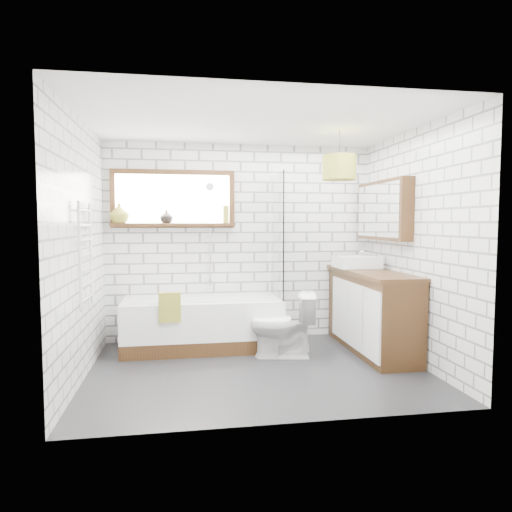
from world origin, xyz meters
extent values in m
cube|color=black|center=(0.00, 0.00, -0.01)|extent=(3.40, 2.60, 0.01)
cube|color=white|center=(0.00, 0.00, 2.50)|extent=(3.40, 2.60, 0.01)
cube|color=white|center=(0.00, 1.30, 1.25)|extent=(3.40, 0.01, 2.50)
cube|color=white|center=(0.00, -1.30, 1.25)|extent=(3.40, 0.01, 2.50)
cube|color=white|center=(-1.70, 0.00, 1.25)|extent=(0.01, 2.60, 2.50)
cube|color=white|center=(1.70, 0.00, 1.25)|extent=(0.01, 2.60, 2.50)
cube|color=black|center=(-0.85, 1.26, 1.80)|extent=(1.52, 0.16, 0.68)
cube|color=white|center=(-1.66, 0.00, 1.20)|extent=(0.06, 0.52, 1.00)
cube|color=black|center=(1.62, 0.60, 1.65)|extent=(0.16, 1.20, 0.70)
cylinder|color=silver|center=(-0.40, 1.26, 1.35)|extent=(0.02, 0.02, 1.30)
cube|color=white|center=(-0.52, 0.89, 0.30)|extent=(1.86, 0.82, 0.60)
cube|color=white|center=(0.39, 0.89, 1.35)|extent=(0.02, 0.72, 1.50)
cube|color=olive|center=(-0.89, 0.48, 0.58)|extent=(0.24, 0.07, 0.33)
cube|color=tan|center=(-0.90, 0.48, 0.58)|extent=(0.18, 0.04, 0.23)
cube|color=black|center=(1.43, 0.46, 0.48)|extent=(0.54, 1.66, 0.95)
cube|color=white|center=(1.37, 0.79, 1.02)|extent=(0.50, 0.44, 0.15)
cylinder|color=silver|center=(1.53, 0.79, 1.08)|extent=(0.04, 0.04, 0.15)
imported|color=white|center=(0.35, 0.38, 0.36)|extent=(0.54, 0.78, 0.73)
imported|color=olive|center=(-1.50, 1.23, 1.60)|extent=(0.25, 0.25, 0.24)
imported|color=black|center=(-0.94, 1.23, 1.56)|extent=(0.20, 0.20, 0.17)
cylinder|color=olive|center=(-0.20, 1.23, 1.59)|extent=(0.09, 0.09, 0.22)
cylinder|color=olive|center=(0.94, 0.23, 2.10)|extent=(0.36, 0.36, 0.27)
camera|label=1|loc=(-0.76, -4.53, 1.50)|focal=32.00mm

